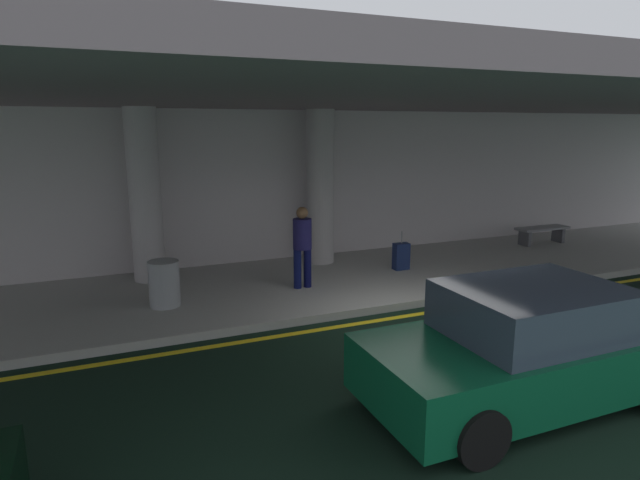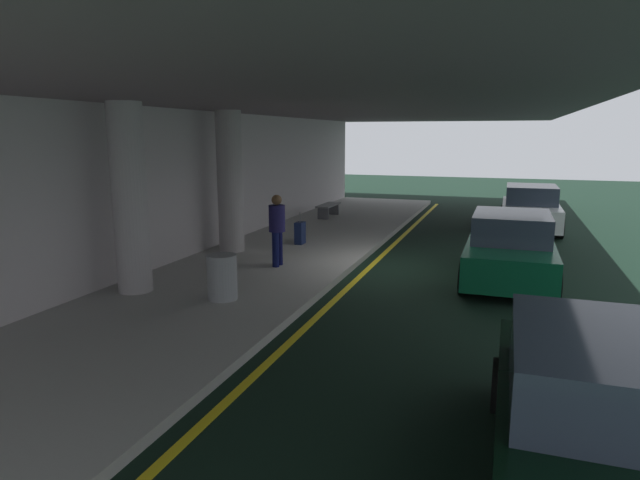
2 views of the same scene
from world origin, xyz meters
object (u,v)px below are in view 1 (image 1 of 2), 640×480
(support_column_left_mid, at_px, (320,188))
(suitcase_upright_primary, at_px, (401,256))
(support_column_far_left, at_px, (145,196))
(trash_bin_steel, at_px, (164,284))
(traveler_with_luggage, at_px, (302,242))
(bench_metal, at_px, (542,232))
(car_dark_green, at_px, (526,348))

(support_column_left_mid, distance_m, suitcase_upright_primary, 2.51)
(support_column_far_left, distance_m, trash_bin_steel, 2.36)
(traveler_with_luggage, relative_size, bench_metal, 1.05)
(suitcase_upright_primary, bearing_deg, trash_bin_steel, -159.65)
(support_column_far_left, height_order, support_column_left_mid, same)
(suitcase_upright_primary, xyz_separation_m, bench_metal, (5.13, 0.84, 0.04))
(support_column_left_mid, xyz_separation_m, traveler_with_luggage, (-1.17, -1.83, -0.86))
(support_column_far_left, relative_size, suitcase_upright_primary, 4.06)
(car_dark_green, height_order, trash_bin_steel, car_dark_green)
(support_column_far_left, height_order, trash_bin_steel, support_column_far_left)
(trash_bin_steel, bearing_deg, suitcase_upright_primary, 5.50)
(traveler_with_luggage, bearing_deg, support_column_left_mid, 169.26)
(support_column_left_mid, distance_m, trash_bin_steel, 4.58)
(support_column_far_left, xyz_separation_m, suitcase_upright_primary, (5.45, -1.38, -1.51))
(traveler_with_luggage, bearing_deg, support_column_far_left, -100.97)
(car_dark_green, bearing_deg, support_column_left_mid, -91.47)
(support_column_left_mid, relative_size, traveler_with_luggage, 2.17)
(support_column_left_mid, bearing_deg, trash_bin_steel, -154.16)
(support_column_far_left, xyz_separation_m, car_dark_green, (3.83, -6.98, -1.26))
(support_column_far_left, xyz_separation_m, traveler_with_luggage, (2.83, -1.83, -0.86))
(support_column_far_left, height_order, suitcase_upright_primary, support_column_far_left)
(suitcase_upright_primary, height_order, bench_metal, suitcase_upright_primary)
(trash_bin_steel, bearing_deg, car_dark_green, -53.54)
(car_dark_green, xyz_separation_m, trash_bin_steel, (-3.75, 5.08, -0.14))
(support_column_left_mid, distance_m, car_dark_green, 7.09)
(support_column_far_left, bearing_deg, car_dark_green, -61.24)
(bench_metal, bearing_deg, suitcase_upright_primary, -170.72)
(support_column_far_left, xyz_separation_m, bench_metal, (10.58, -0.54, -1.47))
(support_column_left_mid, bearing_deg, bench_metal, -4.73)
(suitcase_upright_primary, relative_size, bench_metal, 0.56)
(support_column_left_mid, distance_m, bench_metal, 6.76)
(traveler_with_luggage, distance_m, trash_bin_steel, 2.81)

